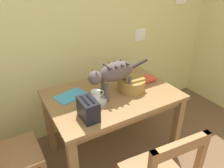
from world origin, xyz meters
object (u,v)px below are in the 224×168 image
Objects in this scene: saucer_bowl at (96,100)px; toaster at (88,109)px; book_stack at (146,79)px; magazine at (71,96)px; coffee_mug at (96,95)px; cat at (114,73)px; dining_table at (112,101)px; wooden_chair_far at (8,156)px; wicker_basket at (131,84)px.

toaster is at bearing -130.10° from saucer_bowl.
magazine is at bearing 172.60° from book_stack.
saucer_bowl is 1.56× the size of coffee_mug.
saucer_bowl is (-0.19, -0.01, -0.22)m from cat.
saucer_bowl is 0.70× the size of magazine.
cat reaches higher than toaster.
magazine is 1.43× the size of book_stack.
cat reaches higher than dining_table.
wooden_chair_far is (-0.98, 0.04, -0.53)m from cat.
coffee_mug is 0.45× the size of magazine.
cat is at bearing -174.92° from wicker_basket.
wooden_chair_far is at bearing 178.98° from magazine.
dining_table is 6.23× the size of saucer_bowl.
cat is 0.42m from toaster.
cat is 0.46m from magazine.
saucer_bowl is at bearing 49.90° from toaster.
saucer_bowl is at bearing 180.00° from coffee_mug.
cat is at bearing 29.15° from toaster.
saucer_bowl is at bearing -176.40° from wicker_basket.
coffee_mug is at bearing -68.69° from magazine.
wooden_chair_far is at bearing 176.84° from coffee_mug.
toaster is at bearing -130.75° from coffee_mug.
dining_table is 0.47m from toaster.
book_stack reaches higher than dining_table.
wicker_basket is at bearing 88.28° from wooden_chair_far.
saucer_bowl is at bearing -170.44° from book_stack.
book_stack is 0.99× the size of toaster.
cat reaches higher than magazine.
toaster is at bearing 69.47° from wooden_chair_far.
dining_table is 0.34m from cat.
coffee_mug is at bearing -170.39° from book_stack.
book_stack is at bearing 20.11° from toaster.
cat is 3.18× the size of saucer_bowl.
book_stack is at bearing -79.29° from cat.
cat is 0.25m from coffee_mug.
book_stack reaches higher than magazine.
book_stack is (0.44, 0.05, 0.11)m from dining_table.
saucer_bowl is 0.73× the size of wicker_basket.
book_stack is 0.85m from toaster.
toaster reaches higher than wicker_basket.
cat is at bearing 86.96° from wooden_chair_far.
coffee_mug is at bearing 90.04° from cat.
cat reaches higher than coffee_mug.
wicker_basket is 1.24m from wooden_chair_far.
wicker_basket is (0.56, -0.19, 0.06)m from magazine.
coffee_mug is at bearing 0.00° from saucer_bowl.
cat reaches higher than book_stack.
saucer_bowl is at bearing 86.00° from wooden_chair_far.
dining_table is at bearing 169.50° from wicker_basket.
cat is at bearing 1.88° from saucer_bowl.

